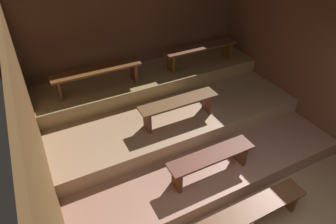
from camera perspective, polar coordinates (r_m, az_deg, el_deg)
ground at (r=5.59m, az=4.74°, el=-8.67°), size 5.63×5.55×0.08m
wall_back at (r=6.63m, az=-5.75°, el=13.38°), size 5.63×0.06×2.68m
wall_left at (r=4.17m, az=-24.37°, el=-5.38°), size 0.06×5.55×2.68m
wall_right at (r=6.25m, az=25.17°, el=8.57°), size 0.06×5.55×2.68m
platform_lower at (r=5.83m, az=1.87°, el=-3.81°), size 4.83×3.59×0.29m
platform_middle at (r=6.03m, az=-0.55°, el=1.26°), size 4.83×2.51×0.29m
platform_upper at (r=6.40m, az=-3.38°, el=6.56°), size 4.83×1.12×0.29m
bench_floor_center at (r=4.46m, az=15.56°, el=-18.55°), size 1.86×0.33×0.42m
bench_lower_center at (r=4.64m, az=8.43°, el=-9.09°), size 1.45×0.33×0.42m
bench_middle_center at (r=5.22m, az=2.10°, el=1.39°), size 1.48×0.33×0.42m
bench_upper_left at (r=5.74m, az=-13.69°, el=7.35°), size 1.72×0.33×0.42m
bench_upper_right at (r=6.58m, az=6.45°, el=11.97°), size 1.72×0.33×0.42m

